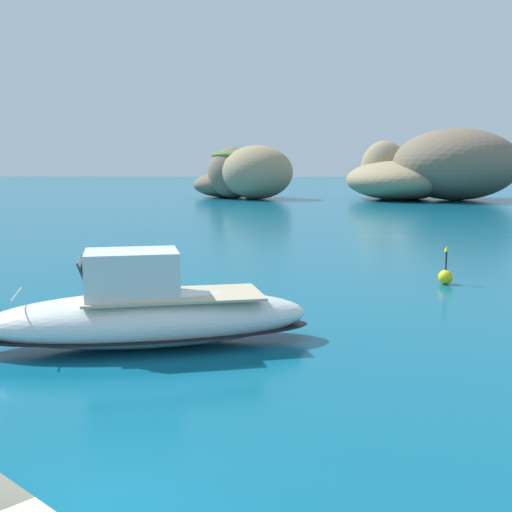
{
  "coord_description": "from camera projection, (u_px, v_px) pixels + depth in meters",
  "views": [
    {
      "loc": [
        3.03,
        -7.52,
        4.66
      ],
      "look_at": [
        1.85,
        16.59,
        1.17
      ],
      "focal_mm": 45.81,
      "sensor_mm": 36.0,
      "label": 1
    }
  ],
  "objects": [
    {
      "name": "islet_small",
      "position": [
        243.0,
        175.0,
        83.95
      ],
      "size": [
        15.66,
        15.41,
        6.73
      ],
      "color": "#9E8966",
      "rests_on": "ground"
    },
    {
      "name": "channel_buoy",
      "position": [
        446.0,
        276.0,
        25.02
      ],
      "size": [
        0.56,
        0.56,
        1.48
      ],
      "color": "yellow",
      "rests_on": "ground"
    },
    {
      "name": "motorboat_white",
      "position": [
        148.0,
        314.0,
        16.58
      ],
      "size": [
        8.7,
        4.52,
        2.46
      ],
      "color": "white",
      "rests_on": "ground"
    },
    {
      "name": "islet_large",
      "position": [
        432.0,
        171.0,
        80.57
      ],
      "size": [
        25.01,
        21.93,
        8.74
      ],
      "color": "#756651",
      "rests_on": "ground"
    }
  ]
}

